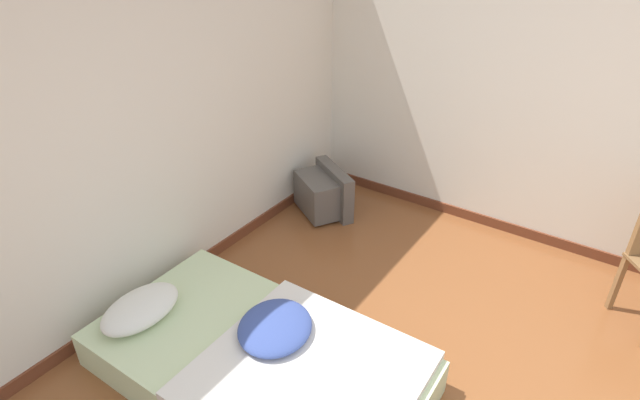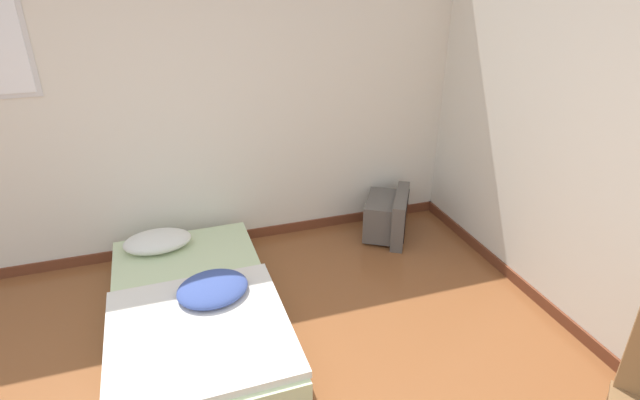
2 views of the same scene
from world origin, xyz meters
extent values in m
cube|color=silver|center=(0.00, 2.53, 1.30)|extent=(7.39, 0.06, 2.60)
cube|color=brown|center=(0.00, 2.49, 0.04)|extent=(7.39, 0.02, 0.09)
cube|color=silver|center=(2.53, 0.00, 1.30)|extent=(0.06, 7.41, 2.60)
cube|color=brown|center=(2.49, 0.00, 0.04)|extent=(0.02, 7.41, 0.09)
cube|color=beige|center=(0.05, 1.41, 0.12)|extent=(1.09, 1.95, 0.24)
ellipsoid|color=silver|center=(-0.15, 2.16, 0.31)|extent=(0.52, 0.35, 0.14)
cube|color=silver|center=(0.05, 1.04, 0.26)|extent=(1.10, 1.14, 0.05)
ellipsoid|color=#384C93|center=(0.18, 1.36, 0.33)|extent=(0.59, 0.55, 0.11)
cube|color=#56514C|center=(1.79, 2.20, 0.20)|extent=(0.47, 0.55, 0.34)
cube|color=#56514C|center=(1.95, 2.10, 0.21)|extent=(0.40, 0.57, 0.42)
cube|color=black|center=(2.00, 2.07, 0.22)|extent=(0.26, 0.42, 0.31)
cube|color=olive|center=(1.92, -0.23, 0.22)|extent=(0.05, 0.05, 0.44)
camera|label=1|loc=(-1.43, -0.07, 2.41)|focal=28.00mm
camera|label=2|loc=(0.01, -1.46, 2.32)|focal=28.00mm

